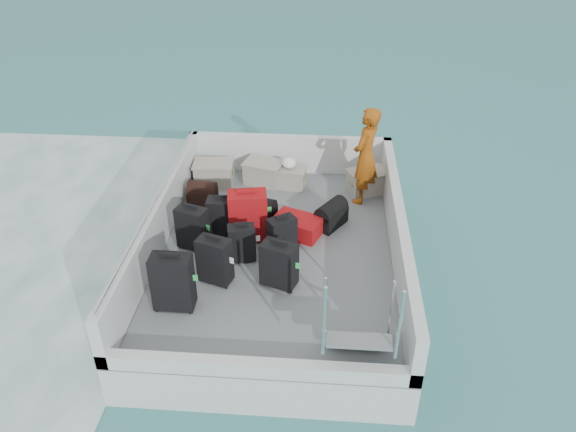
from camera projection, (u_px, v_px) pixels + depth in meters
name	position (u px, v px, depth m)	size (l,w,h in m)	color
ground	(277.00, 280.00, 8.60)	(160.00, 160.00, 0.00)	#1C6564
ferry_hull	(277.00, 265.00, 8.44)	(3.60, 5.00, 0.60)	silver
deck	(277.00, 248.00, 8.28)	(3.30, 4.70, 0.02)	slate
deck_fittings	(299.00, 240.00, 7.78)	(3.60, 5.00, 0.90)	silver
suitcase_0	(173.00, 283.00, 6.96)	(0.50, 0.29, 0.78)	black
suitcase_1	(193.00, 228.00, 8.10)	(0.44, 0.25, 0.66)	black
suitcase_2	(223.00, 218.00, 8.36)	(0.44, 0.27, 0.64)	black
suitcase_3	(215.00, 261.00, 7.43)	(0.44, 0.25, 0.67)	black
suitcase_4	(242.00, 243.00, 7.87)	(0.38, 0.22, 0.56)	black
suitcase_5	(248.00, 216.00, 8.27)	(0.57, 0.34, 0.78)	#A00C14
suitcase_6	(279.00, 265.00, 7.38)	(0.46, 0.27, 0.64)	black
suitcase_7	(282.00, 235.00, 8.04)	(0.40, 0.23, 0.56)	black
suitcase_8	(297.00, 226.00, 8.51)	(0.46, 0.70, 0.28)	#A00C14
duffel_0	(203.00, 196.00, 9.23)	(0.46, 0.30, 0.32)	black
duffel_1	(263.00, 213.00, 8.79)	(0.40, 0.30, 0.32)	black
duffel_2	(331.00, 217.00, 8.69)	(0.55, 0.30, 0.32)	black
crate_0	(214.00, 174.00, 9.80)	(0.65, 0.45, 0.39)	#A2998D
crate_1	(264.00, 173.00, 9.84)	(0.63, 0.43, 0.38)	#A2998D
crate_2	(289.00, 178.00, 9.75)	(0.54, 0.37, 0.33)	#A2998D
crate_3	(367.00, 182.00, 9.56)	(0.61, 0.42, 0.37)	#A2998D
yellow_bag	(368.00, 180.00, 9.79)	(0.28, 0.26, 0.22)	yellow
white_bag	(289.00, 165.00, 9.61)	(0.24, 0.24, 0.18)	white
passenger	(366.00, 156.00, 9.00)	(0.60, 0.39, 1.63)	#CF6313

